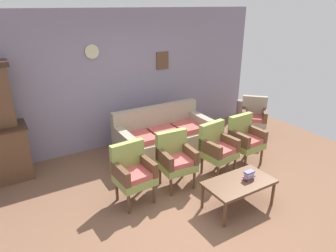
{
  "coord_description": "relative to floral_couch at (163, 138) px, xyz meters",
  "views": [
    {
      "loc": [
        -2.36,
        -3.0,
        2.77
      ],
      "look_at": [
        0.12,
        1.07,
        0.85
      ],
      "focal_mm": 32.61,
      "sensor_mm": 36.0,
      "label": 1
    }
  ],
  "objects": [
    {
      "name": "floral_couch",
      "position": [
        0.0,
        0.0,
        0.0
      ],
      "size": [
        1.85,
        0.82,
        0.9
      ],
      "color": "gray",
      "rests_on": "ground"
    },
    {
      "name": "book_stack_on_table",
      "position": [
        0.21,
        -2.09,
        0.16
      ],
      "size": [
        0.16,
        0.11,
        0.13
      ],
      "color": "#724762",
      "rests_on": "coffee_table"
    },
    {
      "name": "floor_vase_by_wall",
      "position": [
        2.46,
        0.43,
        -0.04
      ],
      "size": [
        0.18,
        0.18,
        0.58
      ],
      "primitive_type": "cylinder",
      "color": "#795C60",
      "rests_on": "ground"
    },
    {
      "name": "wingback_chair_by_fireplace",
      "position": [
        2.08,
        -0.37,
        0.17
      ],
      "size": [
        0.71,
        0.71,
        0.9
      ],
      "color": "gray",
      "rests_on": "ground"
    },
    {
      "name": "coffee_table",
      "position": [
        0.05,
        -2.06,
        0.05
      ],
      "size": [
        1.0,
        0.56,
        0.42
      ],
      "color": "brown",
      "rests_on": "ground"
    },
    {
      "name": "ground_plane",
      "position": [
        -0.39,
        -1.72,
        -0.33
      ],
      "size": [
        7.68,
        7.68,
        0.0
      ],
      "primitive_type": "plane",
      "color": "brown"
    },
    {
      "name": "armchair_by_doorway",
      "position": [
        0.41,
        -1.15,
        0.17
      ],
      "size": [
        0.57,
        0.55,
        0.9
      ],
      "color": "#849947",
      "rests_on": "ground"
    },
    {
      "name": "armchair_row_middle",
      "position": [
        -0.41,
        -1.11,
        0.17
      ],
      "size": [
        0.55,
        0.53,
        0.9
      ],
      "color": "#849947",
      "rests_on": "ground"
    },
    {
      "name": "wall_back_with_decor",
      "position": [
        -0.38,
        0.91,
        1.03
      ],
      "size": [
        6.4,
        0.09,
        2.7
      ],
      "color": "gray",
      "rests_on": "ground"
    },
    {
      "name": "armchair_near_cabinet",
      "position": [
        1.09,
        -1.12,
        0.17
      ],
      "size": [
        0.54,
        0.51,
        0.9
      ],
      "color": "#849947",
      "rests_on": "ground"
    },
    {
      "name": "armchair_near_couch_end",
      "position": [
        -1.17,
        -1.14,
        0.17
      ],
      "size": [
        0.55,
        0.52,
        0.9
      ],
      "color": "#849947",
      "rests_on": "ground"
    }
  ]
}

